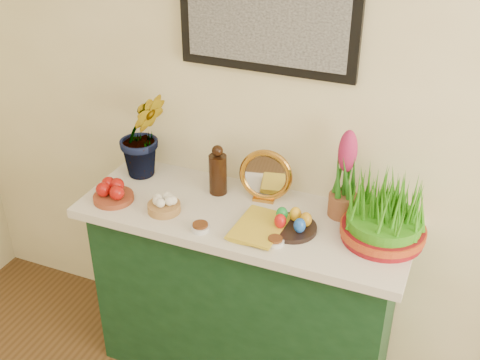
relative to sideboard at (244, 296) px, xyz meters
name	(u,v)px	position (x,y,z in m)	size (l,w,h in m)	color
sideboard	(244,296)	(0.00, 0.00, 0.00)	(1.30, 0.45, 0.85)	#163D21
tablecloth	(245,216)	(0.00, 0.00, 0.45)	(1.40, 0.55, 0.04)	beige
hyacinth_green	(142,121)	(-0.54, 0.12, 0.73)	(0.27, 0.23, 0.54)	#236717
apple_bowl	(113,193)	(-0.56, -0.13, 0.50)	(0.18, 0.18, 0.09)	brown
garlic_basket	(164,205)	(-0.31, -0.13, 0.50)	(0.16, 0.16, 0.08)	#B08946
vinegar_cruet	(218,172)	(-0.17, 0.10, 0.57)	(0.08, 0.08, 0.23)	black
mirror	(266,176)	(0.04, 0.13, 0.58)	(0.24, 0.08, 0.23)	#BE832F
book	(238,221)	(0.01, -0.10, 0.48)	(0.17, 0.25, 0.03)	gold
spice_dish_left	(200,227)	(-0.11, -0.19, 0.48)	(0.08, 0.08, 0.03)	silver
spice_dish_right	(275,241)	(0.20, -0.17, 0.48)	(0.07, 0.07, 0.03)	silver
egg_plate	(292,224)	(0.23, -0.05, 0.49)	(0.23, 0.23, 0.08)	black
hyacinth_pink	(345,178)	(0.38, 0.13, 0.64)	(0.12, 0.12, 0.39)	brown
wheatgrass_sabzeh	(385,213)	(0.57, 0.03, 0.58)	(0.33, 0.33, 0.27)	maroon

